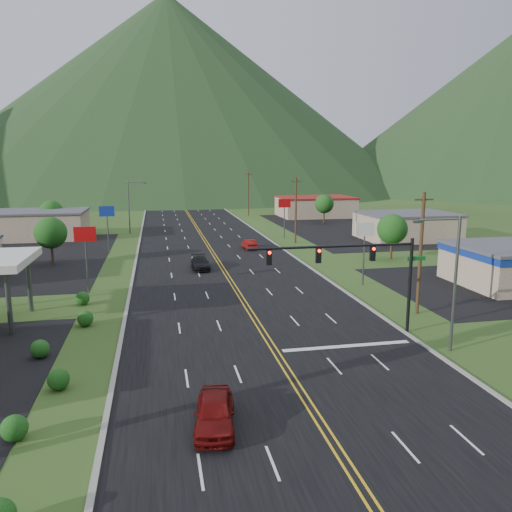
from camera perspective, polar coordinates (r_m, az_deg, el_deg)
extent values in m
plane|color=#2A3E16|center=(23.30, 9.64, -21.55)|extent=(500.00, 500.00, 0.00)
cube|color=black|center=(23.30, 9.64, -21.55)|extent=(20.00, 460.00, 0.04)
cube|color=gray|center=(22.29, -18.04, -23.63)|extent=(0.30, 460.00, 0.14)
cylinder|color=black|center=(37.97, 17.15, -3.26)|extent=(0.24, 0.24, 7.00)
cylinder|color=black|center=(34.89, 8.73, 1.09)|extent=(12.00, 0.18, 0.18)
cube|color=#0C591E|center=(37.74, 17.86, -0.28)|extent=(1.40, 0.06, 0.30)
cube|color=black|center=(36.13, 13.18, 0.29)|extent=(0.35, 0.28, 1.05)
sphere|color=#FF0C05|center=(35.90, 13.32, 0.79)|extent=(0.22, 0.22, 0.22)
cube|color=black|center=(34.67, 7.15, 0.06)|extent=(0.35, 0.28, 1.05)
sphere|color=#FF0C05|center=(34.44, 7.26, 0.58)|extent=(0.22, 0.22, 0.22)
cube|color=black|center=(33.74, 1.50, -0.15)|extent=(0.35, 0.28, 1.05)
sphere|color=#FF0C05|center=(33.50, 1.57, 0.38)|extent=(0.22, 0.22, 0.22)
cylinder|color=#59595E|center=(34.91, 21.80, -3.08)|extent=(0.20, 0.20, 9.00)
cylinder|color=#59595E|center=(33.43, 20.23, 3.93)|extent=(2.88, 0.12, 0.12)
cube|color=#59595E|center=(32.71, 18.06, 3.76)|extent=(0.60, 0.25, 0.18)
cylinder|color=#59595E|center=(88.77, -14.32, 5.36)|extent=(0.20, 0.20, 9.00)
cylinder|color=#59595E|center=(88.43, -13.51, 8.17)|extent=(2.88, 0.12, 0.12)
cube|color=#59595E|center=(88.39, -12.57, 8.14)|extent=(0.60, 0.25, 0.18)
cylinder|color=#59595E|center=(40.03, -26.41, -4.69)|extent=(0.36, 0.36, 5.00)
cylinder|color=#59595E|center=(45.67, -24.51, -2.72)|extent=(0.36, 0.36, 5.00)
cube|color=#CCAB8E|center=(89.33, -24.62, 3.19)|extent=(18.00, 11.00, 4.20)
cube|color=#4C4C51|center=(89.10, -24.74, 4.62)|extent=(18.40, 11.40, 0.30)
cube|color=#CCAB8E|center=(83.85, 16.82, 3.21)|extent=(14.00, 11.00, 4.00)
cube|color=#4C4C51|center=(83.61, 16.90, 4.67)|extent=(14.40, 11.40, 0.30)
cube|color=#CCAB8E|center=(114.39, 6.78, 5.56)|extent=(16.00, 12.00, 4.20)
cube|color=maroon|center=(114.21, 6.80, 6.68)|extent=(16.40, 12.40, 0.30)
cylinder|color=#59595E|center=(49.75, -18.74, -1.27)|extent=(0.16, 0.16, 5.00)
cube|color=#B10A0C|center=(49.21, -18.97, 2.38)|extent=(2.00, 0.18, 1.40)
cylinder|color=#59595E|center=(71.30, -16.55, 2.36)|extent=(0.16, 0.16, 5.00)
cube|color=navy|center=(70.93, -16.69, 4.92)|extent=(2.00, 0.18, 1.40)
cylinder|color=#59595E|center=(51.54, 12.19, -0.53)|extent=(0.16, 0.16, 5.00)
cube|color=white|center=(51.02, 12.34, 2.99)|extent=(2.00, 0.18, 1.40)
cylinder|color=#59595E|center=(81.51, 3.25, 3.80)|extent=(0.16, 0.16, 5.00)
cube|color=#B10A0C|center=(81.18, 3.27, 6.04)|extent=(2.00, 0.18, 1.40)
cylinder|color=#382314|center=(65.46, -22.27, 0.39)|extent=(0.30, 0.30, 3.00)
sphere|color=#123F12|center=(65.11, -22.42, 2.47)|extent=(3.84, 3.84, 3.84)
cylinder|color=#382314|center=(92.65, -22.24, 3.24)|extent=(0.30, 0.30, 3.00)
sphere|color=#123F12|center=(92.40, -22.34, 4.71)|extent=(3.84, 3.84, 3.84)
cylinder|color=#382314|center=(66.18, 15.21, 0.93)|extent=(0.30, 0.30, 3.00)
sphere|color=#123F12|center=(65.83, 15.31, 2.99)|extent=(3.84, 3.84, 3.84)
cylinder|color=#382314|center=(102.49, 7.78, 4.59)|extent=(0.30, 0.30, 3.00)
sphere|color=#123F12|center=(102.27, 7.81, 5.93)|extent=(3.84, 3.84, 3.84)
cylinder|color=#382314|center=(42.52, 18.28, 0.21)|extent=(0.28, 0.28, 10.00)
cube|color=#382314|center=(41.97, 18.64, 6.13)|extent=(1.60, 0.12, 0.12)
cylinder|color=#382314|center=(76.57, 4.58, 5.21)|extent=(0.28, 0.28, 10.00)
cube|color=#382314|center=(76.27, 4.63, 8.51)|extent=(1.60, 0.12, 0.12)
cylinder|color=#382314|center=(115.44, -0.88, 7.12)|extent=(0.28, 0.28, 10.00)
cube|color=#382314|center=(115.24, -0.89, 9.30)|extent=(1.60, 0.12, 0.12)
cylinder|color=#382314|center=(154.89, -3.59, 8.04)|extent=(0.28, 0.28, 10.00)
cube|color=#382314|center=(154.74, -3.61, 9.67)|extent=(1.60, 0.12, 0.12)
cone|color=black|center=(240.30, -9.95, 17.84)|extent=(220.00, 220.00, 85.00)
imported|color=#630C0B|center=(24.61, -4.73, -17.43)|extent=(2.46, 4.80, 1.56)
imported|color=black|center=(58.29, -6.38, -0.85)|extent=(2.05, 4.88, 1.41)
imported|color=maroon|center=(71.41, -0.77, 1.35)|extent=(1.74, 4.25, 1.37)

